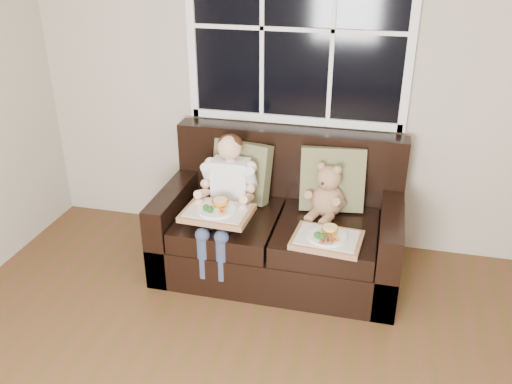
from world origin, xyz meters
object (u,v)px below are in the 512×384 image
(loveseat, at_px, (280,229))
(tray_left, at_px, (217,211))
(teddy_bear, at_px, (328,194))
(child, at_px, (227,189))
(tray_right, at_px, (327,239))

(loveseat, relative_size, tray_left, 3.62)
(tray_left, bearing_deg, teddy_bear, 30.69)
(teddy_bear, bearing_deg, child, -150.68)
(tray_right, bearing_deg, tray_left, -176.48)
(child, height_order, tray_left, child)
(loveseat, distance_m, tray_right, 0.54)
(loveseat, distance_m, tray_left, 0.56)
(teddy_bear, relative_size, tray_right, 0.87)
(teddy_bear, bearing_deg, loveseat, -157.17)
(tray_left, relative_size, tray_right, 1.00)
(loveseat, xyz_separation_m, tray_left, (-0.37, -0.33, 0.27))
(child, distance_m, tray_right, 0.79)
(loveseat, xyz_separation_m, teddy_bear, (0.33, 0.03, 0.30))
(child, xyz_separation_m, tray_left, (-0.00, -0.21, -0.07))
(child, bearing_deg, tray_right, -17.06)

